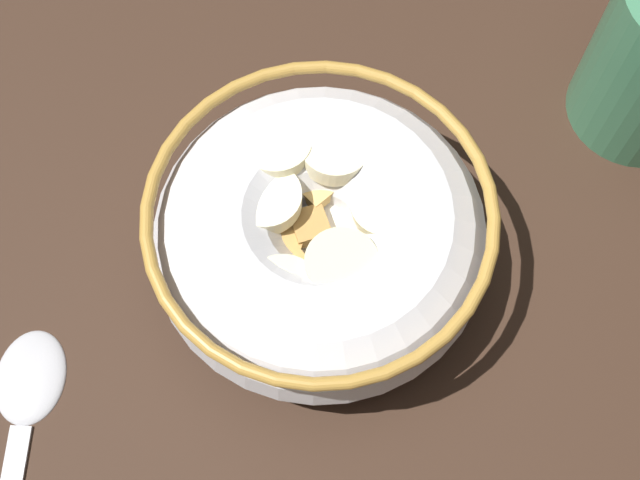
{
  "coord_description": "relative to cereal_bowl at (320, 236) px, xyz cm",
  "views": [
    {
      "loc": [
        6.46,
        -14.06,
        39.52
      ],
      "look_at": [
        0.0,
        0.0,
        3.0
      ],
      "focal_mm": 47.82,
      "sensor_mm": 36.0,
      "label": 1
    }
  ],
  "objects": [
    {
      "name": "ground_plane",
      "position": [
        0.01,
        -0.01,
        -4.41
      ],
      "size": [
        129.46,
        129.46,
        2.0
      ],
      "primitive_type": "cube",
      "color": "#332116"
    },
    {
      "name": "cereal_bowl",
      "position": [
        0.0,
        0.0,
        0.0
      ],
      "size": [
        15.69,
        15.69,
        6.3
      ],
      "color": "silver",
      "rests_on": "ground_plane"
    },
    {
      "name": "spoon",
      "position": [
        -9.33,
        -12.6,
        -3.06
      ],
      "size": [
        7.73,
        14.78,
        0.8
      ],
      "color": "#B7B7BC",
      "rests_on": "ground_plane"
    }
  ]
}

